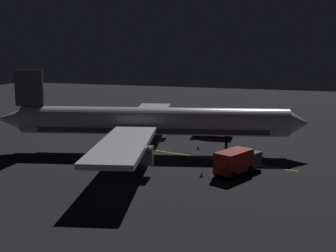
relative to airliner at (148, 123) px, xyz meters
name	(u,v)px	position (x,y,z in m)	size (l,w,h in m)	color
ground_plane	(153,153)	(-0.16, 0.62, -3.89)	(180.00, 180.00, 0.20)	#232327
apron_guide_stripe	(184,155)	(-0.47, 4.62, -3.78)	(0.24, 27.52, 0.01)	gold
airliner	(148,123)	(0.00, 0.00, 0.00)	(38.27, 38.54, 10.21)	white
baggage_truck	(237,162)	(5.48, 12.13, -2.48)	(6.37, 4.33, 2.56)	maroon
catering_truck	(215,129)	(-12.00, 5.74, -2.56)	(2.59, 6.10, 2.36)	maroon
ground_crew_worker	(236,153)	(0.02, 11.08, -2.90)	(0.40, 0.40, 1.74)	black
traffic_cone_near_left	(198,147)	(-3.66, 5.52, -3.54)	(0.50, 0.50, 0.55)	#EA590F
traffic_cone_near_right	(242,167)	(3.69, 12.38, -3.54)	(0.50, 0.50, 0.55)	#EA590F
traffic_cone_under_wing	(202,174)	(7.70, 8.97, -3.54)	(0.50, 0.50, 0.55)	#EA590F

